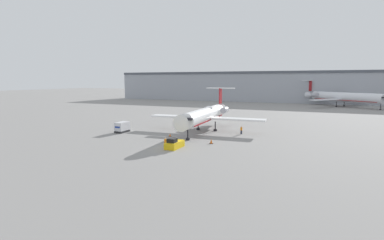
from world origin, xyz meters
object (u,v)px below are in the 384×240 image
at_px(worker_near_tug, 166,143).
at_px(traffic_cone_right, 211,141).
at_px(airplane_main, 205,115).
at_px(traffic_cone_left, 170,135).
at_px(luggage_cart, 122,127).
at_px(worker_by_wing, 241,130).
at_px(pushback_tug, 174,144).
at_px(airplane_parked_far_left, 344,97).

height_order(worker_near_tug, traffic_cone_right, worker_near_tug).
xyz_separation_m(airplane_main, traffic_cone_left, (-4.28, -8.91, -3.38)).
height_order(luggage_cart, worker_by_wing, luggage_cart).
bearing_deg(pushback_tug, airplane_main, 93.90).
height_order(luggage_cart, traffic_cone_left, luggage_cart).
xyz_separation_m(luggage_cart, worker_near_tug, (16.07, -9.84, -0.21)).
bearing_deg(traffic_cone_left, worker_by_wing, 33.34).
xyz_separation_m(airplane_main, luggage_cart, (-16.21, -8.66, -2.53)).
bearing_deg(worker_by_wing, pushback_tug, -112.48).
distance_m(pushback_tug, traffic_cone_left, 10.55).
xyz_separation_m(worker_by_wing, traffic_cone_right, (-2.65, -11.51, -0.48)).
distance_m(airplane_main, luggage_cart, 18.55).
relative_size(airplane_main, pushback_tug, 6.80).
relative_size(luggage_cart, airplane_parked_far_left, 0.10).
bearing_deg(traffic_cone_right, worker_by_wing, 77.03).
bearing_deg(traffic_cone_left, traffic_cone_right, -17.62).
height_order(worker_near_tug, worker_by_wing, worker_near_tug).
relative_size(worker_near_tug, airplane_parked_far_left, 0.05).
xyz_separation_m(airplane_main, worker_by_wing, (8.39, -0.58, -2.79)).
bearing_deg(airplane_parked_far_left, airplane_main, -111.65).
xyz_separation_m(pushback_tug, worker_by_wing, (7.17, 17.32, 0.20)).
distance_m(pushback_tug, airplane_parked_far_left, 104.75).
bearing_deg(airplane_main, airplane_parked_far_left, 68.35).
relative_size(traffic_cone_right, airplane_parked_far_left, 0.02).
distance_m(worker_by_wing, airplane_parked_far_left, 86.09).
height_order(airplane_main, luggage_cart, airplane_main).
height_order(luggage_cart, worker_near_tug, luggage_cart).
xyz_separation_m(worker_by_wing, traffic_cone_left, (-12.67, -8.33, -0.58)).
relative_size(luggage_cart, worker_by_wing, 2.02).
bearing_deg(worker_near_tug, airplane_main, 89.55).
bearing_deg(airplane_main, traffic_cone_right, -64.63).
xyz_separation_m(worker_by_wing, airplane_parked_far_left, (24.16, 82.57, 3.30)).
bearing_deg(airplane_parked_far_left, pushback_tug, -107.41).
height_order(luggage_cart, traffic_cone_right, luggage_cart).
distance_m(worker_near_tug, traffic_cone_left, 10.46).
height_order(pushback_tug, traffic_cone_right, pushback_tug).
distance_m(traffic_cone_left, traffic_cone_right, 10.51).
bearing_deg(pushback_tug, traffic_cone_right, 52.15).
relative_size(worker_near_tug, worker_by_wing, 1.05).
bearing_deg(luggage_cart, worker_near_tug, -31.48).
height_order(worker_by_wing, traffic_cone_right, worker_by_wing).
xyz_separation_m(airplane_main, pushback_tug, (1.22, -17.90, -3.00)).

